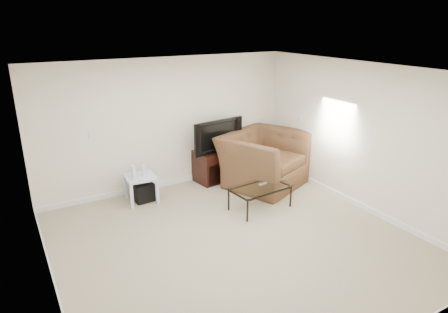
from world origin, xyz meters
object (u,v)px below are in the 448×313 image
subwoofer (143,192)px  coffee_table (260,198)px  tv_stand (215,165)px  recliner (264,151)px  side_table (141,189)px  television (215,135)px

subwoofer → coffee_table: (1.66, -1.33, 0.03)m
tv_stand → coffee_table: size_ratio=0.74×
tv_stand → coffee_table: bearing=-95.6°
tv_stand → subwoofer: bearing=179.8°
tv_stand → subwoofer: tv_stand is taller
coffee_table → recliner: bearing=51.7°
side_table → recliner: (2.39, -0.42, 0.45)m
subwoofer → coffee_table: size_ratio=0.32×
television → recliner: 1.02m
recliner → coffee_table: 1.23m
television → coffee_table: (0.05, -1.51, -0.77)m
recliner → coffee_table: size_ratio=1.51×
tv_stand → coffee_table: 1.55m
side_table → subwoofer: side_table is taller
coffee_table → tv_stand: bearing=92.1°
tv_stand → side_table: 1.65m
side_table → coffee_table: side_table is taller
subwoofer → recliner: 2.46m
television → side_table: 1.80m
recliner → coffee_table: recliner is taller
tv_stand → television: 0.65m
tv_stand → side_table: tv_stand is taller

